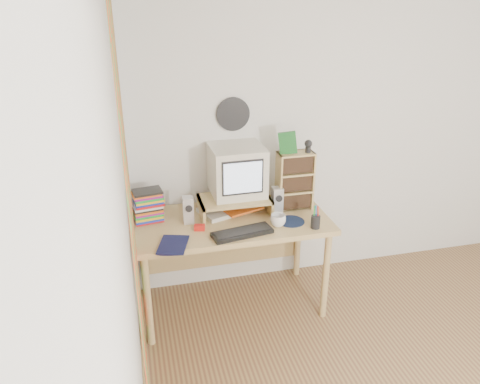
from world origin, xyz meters
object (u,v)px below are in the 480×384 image
crt_monitor (238,172)px  diary (159,243)px  keyboard (242,233)px  cd_rack (295,181)px  desk (229,232)px  dvd_stack (148,203)px  mug (278,220)px

crt_monitor → diary: crt_monitor is taller
keyboard → cd_rack: (0.48, 0.32, 0.21)m
desk → dvd_stack: dvd_stack is taller
dvd_stack → keyboard: bearing=-39.8°
dvd_stack → mug: dvd_stack is taller
cd_rack → mug: size_ratio=4.04×
keyboard → dvd_stack: 0.71m
desk → diary: diary is taller
dvd_stack → mug: 0.92m
desk → keyboard: 0.34m
desk → diary: 0.64m
keyboard → diary: size_ratio=1.92×
desk → cd_rack: 0.62m
crt_monitor → desk: bearing=-136.6°
crt_monitor → diary: size_ratio=1.77×
desk → diary: (-0.53, -0.33, 0.16)m
cd_rack → crt_monitor: bearing=170.2°
mug → keyboard: bearing=-166.7°
mug → desk: bearing=141.0°
keyboard → mug: 0.28m
crt_monitor → cd_rack: (0.41, -0.07, -0.08)m
mug → diary: 0.83m
crt_monitor → cd_rack: 0.43m
desk → keyboard: (0.02, -0.31, 0.15)m
cd_rack → mug: 0.37m
mug → diary: size_ratio=0.50×
cd_rack → diary: bearing=-161.6°
dvd_stack → diary: 0.41m
dvd_stack → mug: bearing=-27.3°
crt_monitor → dvd_stack: bearing=-178.5°
cd_rack → dvd_stack: bearing=177.8°
keyboard → cd_rack: 0.61m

